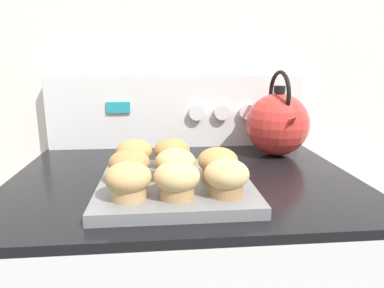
{
  "coord_description": "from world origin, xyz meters",
  "views": [
    {
      "loc": [
        -0.05,
        -0.44,
        1.15
      ],
      "look_at": [
        0.01,
        0.23,
        0.98
      ],
      "focal_mm": 32.0,
      "sensor_mm": 36.0,
      "label": 1
    }
  ],
  "objects_px": {
    "muffin_r0_c0": "(128,180)",
    "tea_kettle": "(278,123)",
    "muffin_r0_c1": "(177,179)",
    "muffin_r0_c2": "(226,177)",
    "muffin_r1_c1": "(175,164)",
    "muffin_r1_c2": "(218,163)",
    "muffin_r1_c0": "(129,166)",
    "muffin_r2_c0": "(134,154)",
    "muffin_pan": "(175,185)",
    "muffin_r2_c1": "(172,153)"
  },
  "relations": [
    {
      "from": "muffin_r0_c1",
      "to": "muffin_r1_c0",
      "type": "height_order",
      "value": "same"
    },
    {
      "from": "muffin_r0_c0",
      "to": "muffin_r1_c0",
      "type": "xyz_separation_m",
      "value": [
        -0.01,
        0.09,
        0.0
      ]
    },
    {
      "from": "muffin_r1_c0",
      "to": "muffin_r2_c1",
      "type": "relative_size",
      "value": 1.0
    },
    {
      "from": "muffin_r0_c0",
      "to": "muffin_r1_c1",
      "type": "relative_size",
      "value": 1.0
    },
    {
      "from": "muffin_r1_c1",
      "to": "muffin_r2_c0",
      "type": "distance_m",
      "value": 0.13
    },
    {
      "from": "muffin_r1_c2",
      "to": "tea_kettle",
      "type": "bearing_deg",
      "value": 50.03
    },
    {
      "from": "muffin_r2_c1",
      "to": "tea_kettle",
      "type": "relative_size",
      "value": 0.35
    },
    {
      "from": "muffin_pan",
      "to": "muffin_r1_c2",
      "type": "relative_size",
      "value": 3.72
    },
    {
      "from": "muffin_r0_c1",
      "to": "muffin_r2_c0",
      "type": "xyz_separation_m",
      "value": [
        -0.09,
        0.18,
        0.0
      ]
    },
    {
      "from": "muffin_r1_c0",
      "to": "muffin_r1_c2",
      "type": "distance_m",
      "value": 0.18
    },
    {
      "from": "muffin_r0_c1",
      "to": "muffin_r2_c0",
      "type": "bearing_deg",
      "value": 116.09
    },
    {
      "from": "muffin_r0_c0",
      "to": "muffin_r2_c1",
      "type": "height_order",
      "value": "same"
    },
    {
      "from": "muffin_r1_c1",
      "to": "muffin_r2_c0",
      "type": "height_order",
      "value": "same"
    },
    {
      "from": "muffin_r1_c2",
      "to": "muffin_r0_c0",
      "type": "bearing_deg",
      "value": -153.35
    },
    {
      "from": "muffin_r0_c2",
      "to": "muffin_r2_c0",
      "type": "height_order",
      "value": "same"
    },
    {
      "from": "muffin_pan",
      "to": "muffin_r1_c2",
      "type": "bearing_deg",
      "value": -1.02
    },
    {
      "from": "muffin_r1_c2",
      "to": "tea_kettle",
      "type": "distance_m",
      "value": 0.33
    },
    {
      "from": "muffin_r0_c1",
      "to": "muffin_r0_c2",
      "type": "relative_size",
      "value": 1.0
    },
    {
      "from": "muffin_r0_c2",
      "to": "muffin_r1_c2",
      "type": "bearing_deg",
      "value": 90.92
    },
    {
      "from": "muffin_pan",
      "to": "muffin_r1_c0",
      "type": "distance_m",
      "value": 0.1
    },
    {
      "from": "muffin_pan",
      "to": "muffin_r0_c1",
      "type": "xyz_separation_m",
      "value": [
        -0.0,
        -0.09,
        0.05
      ]
    },
    {
      "from": "muffin_r0_c0",
      "to": "muffin_r2_c0",
      "type": "bearing_deg",
      "value": 90.75
    },
    {
      "from": "muffin_r0_c2",
      "to": "muffin_r1_c0",
      "type": "bearing_deg",
      "value": 154.89
    },
    {
      "from": "muffin_r1_c1",
      "to": "muffin_r1_c2",
      "type": "xyz_separation_m",
      "value": [
        0.09,
        -0.0,
        0.0
      ]
    },
    {
      "from": "tea_kettle",
      "to": "muffin_r0_c0",
      "type": "bearing_deg",
      "value": -138.64
    },
    {
      "from": "muffin_r0_c2",
      "to": "muffin_r2_c1",
      "type": "distance_m",
      "value": 0.2
    },
    {
      "from": "muffin_r2_c0",
      "to": "muffin_r1_c0",
      "type": "bearing_deg",
      "value": -91.92
    },
    {
      "from": "muffin_r1_c2",
      "to": "tea_kettle",
      "type": "relative_size",
      "value": 0.35
    },
    {
      "from": "muffin_r1_c1",
      "to": "muffin_r0_c1",
      "type": "bearing_deg",
      "value": -90.62
    },
    {
      "from": "muffin_r0_c1",
      "to": "muffin_r1_c0",
      "type": "bearing_deg",
      "value": 135.59
    },
    {
      "from": "muffin_pan",
      "to": "muffin_r2_c0",
      "type": "xyz_separation_m",
      "value": [
        -0.09,
        0.09,
        0.05
      ]
    },
    {
      "from": "muffin_r0_c2",
      "to": "muffin_r1_c0",
      "type": "distance_m",
      "value": 0.2
    },
    {
      "from": "muffin_r1_c0",
      "to": "muffin_r2_c0",
      "type": "relative_size",
      "value": 1.0
    },
    {
      "from": "muffin_r2_c1",
      "to": "muffin_r1_c1",
      "type": "bearing_deg",
      "value": -87.94
    },
    {
      "from": "muffin_r0_c1",
      "to": "muffin_r1_c2",
      "type": "relative_size",
      "value": 1.0
    },
    {
      "from": "muffin_r0_c2",
      "to": "muffin_r2_c0",
      "type": "distance_m",
      "value": 0.25
    },
    {
      "from": "muffin_r0_c0",
      "to": "muffin_r2_c0",
      "type": "xyz_separation_m",
      "value": [
        -0.0,
        0.18,
        0.0
      ]
    },
    {
      "from": "muffin_r0_c2",
      "to": "muffin_r1_c1",
      "type": "xyz_separation_m",
      "value": [
        -0.09,
        0.09,
        0.0
      ]
    },
    {
      "from": "muffin_pan",
      "to": "muffin_r1_c1",
      "type": "bearing_deg",
      "value": -66.78
    },
    {
      "from": "muffin_r1_c2",
      "to": "muffin_r2_c0",
      "type": "xyz_separation_m",
      "value": [
        -0.18,
        0.09,
        0.0
      ]
    },
    {
      "from": "muffin_r1_c1",
      "to": "muffin_r0_c2",
      "type": "bearing_deg",
      "value": -44.13
    },
    {
      "from": "muffin_r0_c1",
      "to": "muffin_r0_c2",
      "type": "bearing_deg",
      "value": 2.78
    },
    {
      "from": "muffin_r0_c2",
      "to": "muffin_r1_c1",
      "type": "relative_size",
      "value": 1.0
    },
    {
      "from": "tea_kettle",
      "to": "muffin_r2_c1",
      "type": "bearing_deg",
      "value": -152.18
    },
    {
      "from": "muffin_r0_c2",
      "to": "muffin_r2_c1",
      "type": "relative_size",
      "value": 1.0
    },
    {
      "from": "muffin_pan",
      "to": "muffin_r1_c2",
      "type": "height_order",
      "value": "muffin_r1_c2"
    },
    {
      "from": "muffin_pan",
      "to": "muffin_r0_c1",
      "type": "bearing_deg",
      "value": -90.36
    },
    {
      "from": "muffin_r0_c0",
      "to": "tea_kettle",
      "type": "relative_size",
      "value": 0.35
    },
    {
      "from": "muffin_r0_c1",
      "to": "tea_kettle",
      "type": "height_order",
      "value": "tea_kettle"
    },
    {
      "from": "muffin_r0_c1",
      "to": "muffin_r2_c1",
      "type": "xyz_separation_m",
      "value": [
        -0.0,
        0.18,
        0.0
      ]
    }
  ]
}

